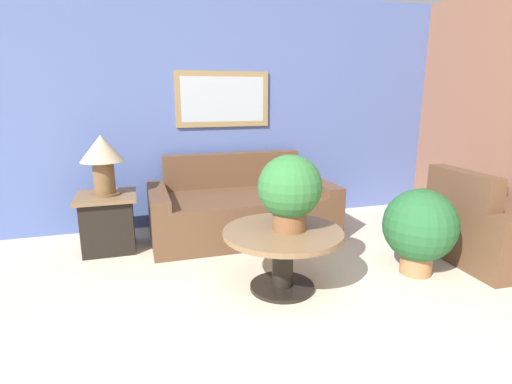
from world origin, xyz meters
TOP-DOWN VIEW (x-y plane):
  - wall_back at (0.00, 3.24)m, footprint 7.77×0.09m
  - couch_main at (0.22, 2.66)m, footprint 1.92×0.99m
  - armchair at (2.29, 1.36)m, footprint 1.04×1.15m
  - coffee_table at (0.20, 1.34)m, footprint 0.92×0.92m
  - side_table at (-1.14, 2.62)m, footprint 0.56×0.56m
  - table_lamp at (-1.14, 2.62)m, footprint 0.41×0.41m
  - potted_plant_on_table at (0.25, 1.35)m, footprint 0.49×0.49m
  - potted_plant_floor at (1.39, 1.27)m, footprint 0.61×0.61m

SIDE VIEW (x-z plane):
  - armchair at x=2.29m, z-range -0.14..0.70m
  - couch_main at x=0.22m, z-range -0.14..0.70m
  - side_table at x=-1.14m, z-range 0.01..0.56m
  - coffee_table at x=0.20m, z-range 0.11..0.59m
  - potted_plant_floor at x=1.39m, z-range 0.04..0.78m
  - potted_plant_on_table at x=0.25m, z-range 0.51..1.09m
  - table_lamp at x=-1.14m, z-range 0.65..1.22m
  - wall_back at x=0.00m, z-range 0.00..2.60m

